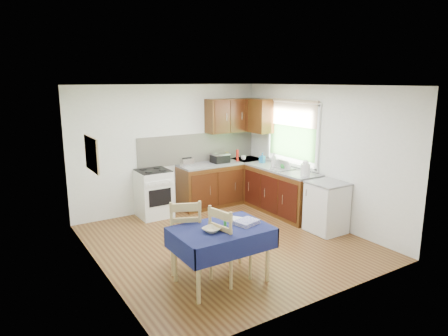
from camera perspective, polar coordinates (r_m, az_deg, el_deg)
floor at (r=6.63m, az=0.33°, el=-10.45°), size 4.20×4.20×0.00m
ceiling at (r=6.11m, az=0.35°, el=11.71°), size 4.00×4.20×0.02m
wall_back at (r=8.07m, az=-7.75°, el=2.85°), size 4.00×0.02×2.50m
wall_front at (r=4.68m, az=14.40°, el=-4.45°), size 4.00×0.02×2.50m
wall_left at (r=5.47m, az=-17.62°, el=-2.22°), size 0.02×4.20×2.50m
wall_right at (r=7.50m, az=13.32°, el=1.90°), size 0.02×4.20×2.50m
base_cabinets at (r=8.20m, az=3.58°, el=-2.78°), size 1.90×2.30×0.86m
worktop_back at (r=8.36m, az=-0.26°, el=0.72°), size 1.90×0.60×0.04m
worktop_right at (r=7.83m, az=8.26°, el=-0.21°), size 0.60×1.70×0.04m
worktop_corner at (r=8.72m, az=3.36°, el=1.19°), size 0.60×0.60×0.04m
splashback at (r=8.35m, az=-3.63°, el=2.91°), size 2.70×0.02×0.60m
upper_cabinets at (r=8.48m, az=2.48°, el=7.50°), size 1.20×0.85×0.70m
stove at (r=7.78m, az=-10.00°, el=-3.57°), size 0.60×0.61×0.92m
window at (r=7.92m, az=9.71°, el=5.54°), size 0.04×1.48×1.26m
fridge at (r=7.11m, az=14.46°, el=-5.45°), size 0.58×0.60×0.89m
corkboard at (r=5.69m, az=-18.35°, el=1.89°), size 0.04×0.62×0.47m
dining_table at (r=5.17m, az=-0.39°, el=-9.63°), size 1.22×0.83×0.74m
chair_far at (r=5.51m, az=-5.55°, el=-9.23°), size 0.60×0.60×1.03m
chair_near at (r=5.22m, az=0.56°, el=-10.53°), size 0.54×0.54×1.02m
toaster at (r=7.93m, az=-5.32°, el=0.81°), size 0.24×0.15×0.19m
sandwich_press at (r=8.30m, az=-0.59°, el=1.44°), size 0.33×0.29×0.19m
sauce_bottle at (r=8.44m, az=1.93°, el=1.80°), size 0.06×0.06×0.24m
yellow_packet at (r=8.52m, az=0.15°, el=1.67°), size 0.14×0.09×0.17m
dish_rack at (r=7.74m, az=8.42°, el=-0.04°), size 0.40×0.31×0.19m
kettle at (r=7.29m, az=11.56°, el=-0.10°), size 0.17×0.17×0.29m
cup at (r=8.60m, az=2.80°, el=1.47°), size 0.13×0.13×0.09m
soap_bottle_a at (r=7.86m, az=7.13°, el=1.12°), size 0.15×0.15×0.30m
soap_bottle_b at (r=8.29m, az=5.48°, el=1.45°), size 0.12×0.12×0.21m
soap_bottle_c at (r=7.77m, az=8.53°, el=0.46°), size 0.18×0.18×0.17m
plate_bowl at (r=5.01m, az=-1.76°, el=-8.79°), size 0.28×0.28×0.05m
book at (r=5.36m, az=1.09°, el=-7.52°), size 0.26×0.28×0.02m
spice_jar at (r=5.17m, az=0.16°, el=-7.93°), size 0.04×0.04×0.08m
tea_towel at (r=5.26m, az=3.28°, el=-7.73°), size 0.34×0.29×0.05m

